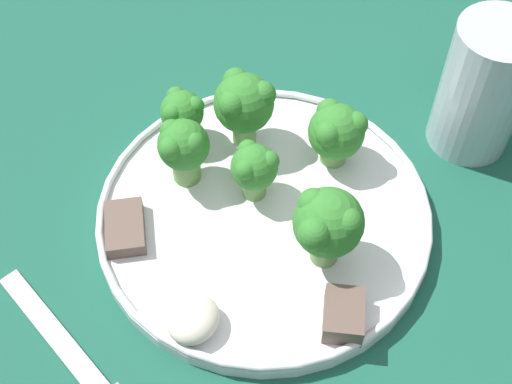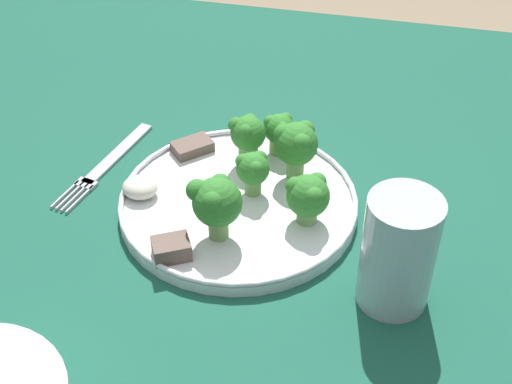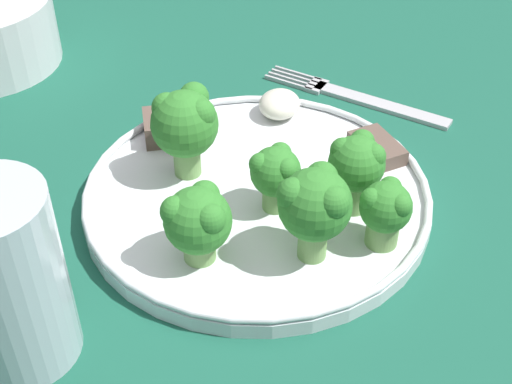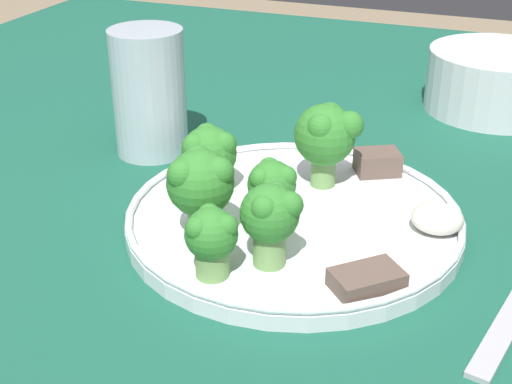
# 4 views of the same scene
# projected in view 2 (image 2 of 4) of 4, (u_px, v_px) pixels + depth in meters

# --- Properties ---
(table) EXTENTS (1.29, 1.17, 0.77)m
(table) POSITION_uv_depth(u_px,v_px,m) (216.00, 316.00, 0.79)
(table) COLOR #195642
(table) RESTS_ON ground_plane
(dinner_plate) EXTENTS (0.26, 0.26, 0.02)m
(dinner_plate) POSITION_uv_depth(u_px,v_px,m) (238.00, 203.00, 0.78)
(dinner_plate) COLOR white
(dinner_plate) RESTS_ON table
(fork) EXTENTS (0.06, 0.18, 0.00)m
(fork) POSITION_uv_depth(u_px,v_px,m) (107.00, 164.00, 0.85)
(fork) COLOR #B2B2B7
(fork) RESTS_ON table
(drinking_glass) EXTENTS (0.07, 0.07, 0.12)m
(drinking_glass) POSITION_uv_depth(u_px,v_px,m) (397.00, 258.00, 0.66)
(drinking_glass) COLOR #B2C1CC
(drinking_glass) RESTS_ON table
(broccoli_floret_near_rim_left) EXTENTS (0.05, 0.05, 0.06)m
(broccoli_floret_near_rim_left) POSITION_uv_depth(u_px,v_px,m) (308.00, 196.00, 0.73)
(broccoli_floret_near_rim_left) COLOR #709E56
(broccoli_floret_near_rim_left) RESTS_ON dinner_plate
(broccoli_floret_center_left) EXTENTS (0.04, 0.04, 0.06)m
(broccoli_floret_center_left) POSITION_uv_depth(u_px,v_px,m) (247.00, 134.00, 0.81)
(broccoli_floret_center_left) COLOR #709E56
(broccoli_floret_center_left) RESTS_ON dinner_plate
(broccoli_floret_back_left) EXTENTS (0.05, 0.05, 0.07)m
(broccoli_floret_back_left) POSITION_uv_depth(u_px,v_px,m) (296.00, 144.00, 0.79)
(broccoli_floret_back_left) COLOR #709E56
(broccoli_floret_back_left) RESTS_ON dinner_plate
(broccoli_floret_front_left) EXTENTS (0.05, 0.05, 0.07)m
(broccoli_floret_front_left) POSITION_uv_depth(u_px,v_px,m) (212.00, 201.00, 0.71)
(broccoli_floret_front_left) COLOR #709E56
(broccoli_floret_front_left) RESTS_ON dinner_plate
(broccoli_floret_center_back) EXTENTS (0.04, 0.04, 0.05)m
(broccoli_floret_center_back) POSITION_uv_depth(u_px,v_px,m) (279.00, 130.00, 0.83)
(broccoli_floret_center_back) COLOR #709E56
(broccoli_floret_center_back) RESTS_ON dinner_plate
(broccoli_floret_mid_cluster) EXTENTS (0.04, 0.04, 0.05)m
(broccoli_floret_mid_cluster) POSITION_uv_depth(u_px,v_px,m) (253.00, 169.00, 0.77)
(broccoli_floret_mid_cluster) COLOR #709E56
(broccoli_floret_mid_cluster) RESTS_ON dinner_plate
(meat_slice_front_slice) EXTENTS (0.05, 0.05, 0.01)m
(meat_slice_front_slice) POSITION_uv_depth(u_px,v_px,m) (192.00, 147.00, 0.85)
(meat_slice_front_slice) COLOR brown
(meat_slice_front_slice) RESTS_ON dinner_plate
(meat_slice_middle_slice) EXTENTS (0.05, 0.04, 0.02)m
(meat_slice_middle_slice) POSITION_uv_depth(u_px,v_px,m) (171.00, 249.00, 0.71)
(meat_slice_middle_slice) COLOR brown
(meat_slice_middle_slice) RESTS_ON dinner_plate
(sauce_dollop) EXTENTS (0.04, 0.04, 0.02)m
(sauce_dollop) POSITION_uv_depth(u_px,v_px,m) (140.00, 187.00, 0.78)
(sauce_dollop) COLOR silver
(sauce_dollop) RESTS_ON dinner_plate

